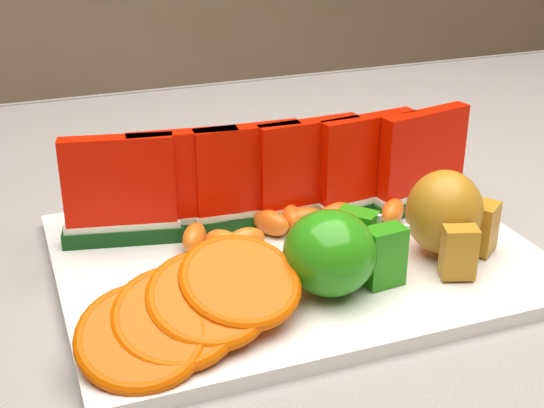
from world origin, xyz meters
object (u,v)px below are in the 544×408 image
(pear_cluster, at_px, (447,215))
(platter, at_px, (296,257))
(apple_cluster, at_px, (337,252))
(side_plate, at_px, (279,149))

(pear_cluster, bearing_deg, platter, 155.31)
(platter, distance_m, apple_cluster, 0.08)
(apple_cluster, height_order, pear_cluster, pear_cluster)
(pear_cluster, bearing_deg, side_plate, 95.77)
(platter, distance_m, pear_cluster, 0.13)
(pear_cluster, height_order, side_plate, pear_cluster)
(pear_cluster, xyz_separation_m, side_plate, (-0.03, 0.31, -0.05))
(platter, bearing_deg, pear_cluster, -24.69)
(apple_cluster, xyz_separation_m, side_plate, (0.08, 0.33, -0.04))
(side_plate, bearing_deg, apple_cluster, -103.45)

